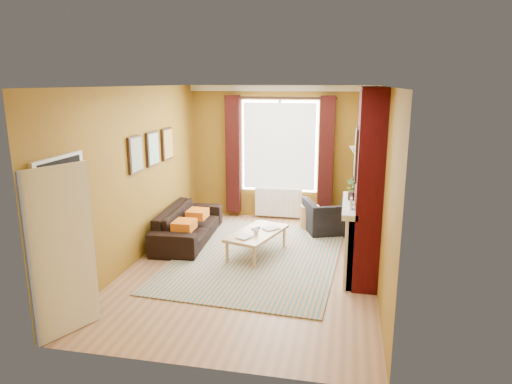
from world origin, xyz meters
TOP-DOWN VIEW (x-y plane):
  - ground at (0.00, 0.00)m, footprint 5.50×5.50m
  - room_walls at (0.64, 0.28)m, footprint 3.82×5.54m
  - striped_rug at (-0.00, 0.34)m, footprint 2.86×3.80m
  - sofa at (-1.42, 0.94)m, footprint 0.94×2.15m
  - armchair at (1.17, 1.90)m, footprint 1.23×1.16m
  - coffee_table at (-0.03, 0.46)m, footprint 0.95×1.36m
  - wicker_stool at (0.72, 2.09)m, footprint 0.46×0.46m
  - floor_lamp at (1.55, 2.33)m, footprint 0.26×0.26m
  - book_a at (-0.24, 0.15)m, footprint 0.28×0.31m
  - book_b at (0.11, 0.71)m, footprint 0.33×0.34m
  - mug at (-0.01, 0.31)m, footprint 0.14×0.14m
  - tv_remote at (-0.07, 0.60)m, footprint 0.14×0.18m

SIDE VIEW (x-z plane):
  - ground at x=0.00m, z-range 0.00..0.00m
  - striped_rug at x=0.00m, z-range 0.00..0.02m
  - wicker_stool at x=0.72m, z-range 0.00..0.47m
  - sofa at x=-1.42m, z-range 0.00..0.61m
  - armchair at x=1.17m, z-range 0.00..0.65m
  - coffee_table at x=-0.03m, z-range 0.16..0.58m
  - book_b at x=0.11m, z-range 0.41..0.43m
  - book_a at x=-0.24m, z-range 0.41..0.44m
  - tv_remote at x=-0.07m, z-range 0.41..0.44m
  - mug at x=-0.01m, z-range 0.41..0.51m
  - floor_lamp at x=1.55m, z-range 0.48..2.12m
  - room_walls at x=0.64m, z-range -0.03..2.80m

